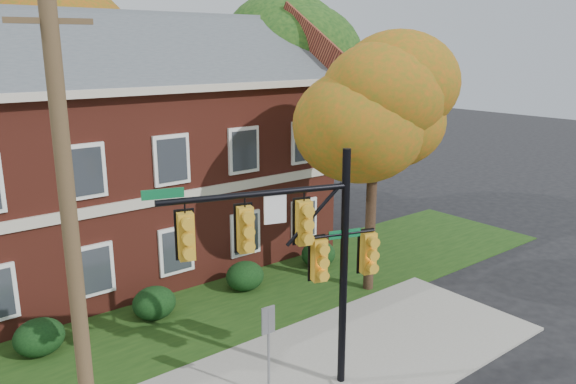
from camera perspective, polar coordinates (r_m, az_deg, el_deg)
sidewalk at (r=15.69m, az=3.23°, el=-17.89°), size 14.00×5.00×0.08m
grass_strip at (r=19.23m, az=-6.94°, el=-11.58°), size 30.00×6.00×0.04m
apartment_building at (r=22.16m, az=-19.99°, el=4.66°), size 18.80×8.80×9.74m
hedge_left at (r=17.75m, az=-23.96°, el=-13.33°), size 1.40×1.26×1.05m
hedge_center at (r=18.74m, az=-13.44°, el=-10.91°), size 1.40×1.26×1.05m
hedge_right at (r=20.29m, az=-4.40°, el=-8.50°), size 1.40×1.26×1.05m
hedge_far_right at (r=22.29m, az=3.10°, el=-6.32°), size 1.40×1.26×1.05m
tree_near_right at (r=19.07m, az=9.60°, el=8.97°), size 4.50×4.25×8.58m
tree_right_rear at (r=28.28m, az=1.59°, el=13.84°), size 6.30×5.95×10.62m
tree_far_rear at (r=29.78m, az=-23.22°, el=14.14°), size 6.84×6.46×11.52m
traffic_signal at (r=13.19m, az=1.41°, el=-5.94°), size 5.31×1.83×6.18m
utility_pole at (r=11.82m, az=-21.20°, el=-3.98°), size 1.49×0.38×9.64m
sign_post at (r=13.94m, az=-2.01°, el=-14.51°), size 0.36×0.07×2.47m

